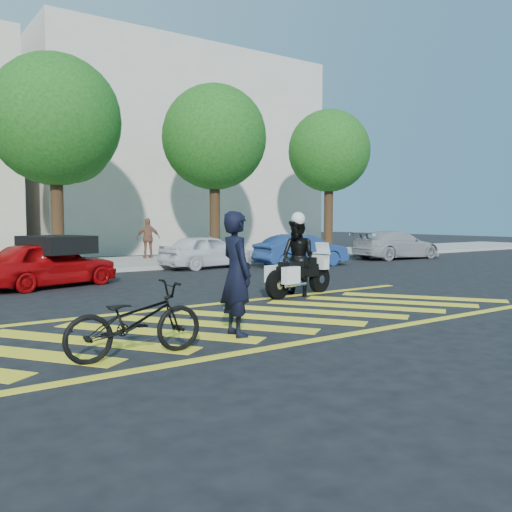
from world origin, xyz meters
TOP-DOWN VIEW (x-y plane):
  - ground at (0.00, 0.00)m, footprint 90.00×90.00m
  - sidewalk at (0.00, 12.00)m, footprint 60.00×5.00m
  - crosswalk at (-0.04, 0.00)m, footprint 12.33×4.00m
  - building_right at (9.00, 21.00)m, footprint 16.00×8.00m
  - tree_center at (0.13, 12.06)m, footprint 4.60×4.60m
  - tree_right at (6.63, 12.06)m, footprint 4.40×4.40m
  - tree_far_right at (13.13, 12.06)m, footprint 4.00×4.00m
  - officer_bike at (-0.78, -0.96)m, footprint 0.55×0.75m
  - bicycle at (-2.57, -1.30)m, footprint 1.86×0.66m
  - police_motorcycle at (2.74, 1.83)m, footprint 2.19×0.88m
  - officer_moto at (2.73, 1.83)m, footprint 0.84×0.99m
  - red_convertible at (-1.64, 6.80)m, footprint 3.89×2.44m
  - parked_mid_right at (4.50, 9.20)m, footprint 3.72×1.90m
  - parked_right at (7.81, 7.80)m, footprint 3.72×1.50m
  - parked_far_right at (13.68, 8.27)m, footprint 4.39×2.04m
  - pedestrian_right at (3.94, 13.12)m, footprint 1.05×0.65m

SIDE VIEW (x-z plane):
  - ground at x=0.00m, z-range 0.00..0.00m
  - crosswalk at x=-0.04m, z-range 0.00..0.01m
  - sidewalk at x=0.00m, z-range 0.00..0.15m
  - bicycle at x=-2.57m, z-range 0.00..0.98m
  - police_motorcycle at x=2.74m, z-range 0.04..1.02m
  - parked_right at x=7.81m, z-range 0.00..1.20m
  - parked_mid_right at x=4.50m, z-range 0.00..1.21m
  - red_convertible at x=-1.64m, z-range 0.00..1.23m
  - parked_far_right at x=13.68m, z-range 0.00..1.24m
  - officer_moto at x=2.73m, z-range 0.00..1.80m
  - officer_bike at x=-0.78m, z-range 0.00..1.92m
  - pedestrian_right at x=3.94m, z-range 0.15..1.81m
  - tree_far_right at x=13.13m, z-range 1.39..8.49m
  - tree_right at x=6.63m, z-range 1.34..8.75m
  - tree_center at x=0.13m, z-range 1.31..8.88m
  - building_right at x=9.00m, z-range 0.00..11.00m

